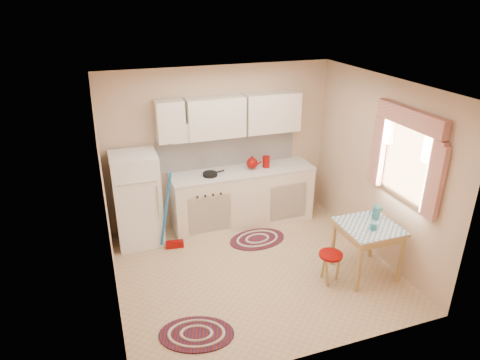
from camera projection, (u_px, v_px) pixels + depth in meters
name	position (u px, v px, depth m)	size (l,w,h in m)	color
room_shell	(261.00, 152.00, 5.45)	(3.64, 3.60, 2.52)	tan
fridge	(137.00, 199.00, 6.23)	(0.65, 0.60, 1.40)	white
broom	(172.00, 211.00, 6.10)	(0.28, 0.12, 1.20)	#1D68B5
base_cabinets	(243.00, 198.00, 6.87)	(2.25, 0.60, 0.88)	white
countertop	(243.00, 171.00, 6.69)	(2.27, 0.62, 0.04)	silver
frying_pan	(210.00, 174.00, 6.46)	(0.22, 0.22, 0.05)	black
red_kettle	(252.00, 163.00, 6.69)	(0.20, 0.18, 0.20)	#830704
red_canister	(266.00, 162.00, 6.76)	(0.11, 0.11, 0.16)	#830704
table	(366.00, 250.00, 5.63)	(0.72, 0.72, 0.72)	tan
stool	(330.00, 267.00, 5.52)	(0.30, 0.30, 0.42)	#830704
coffee_pot	(377.00, 211.00, 5.59)	(0.12, 0.11, 0.25)	#29737F
mug	(374.00, 226.00, 5.37)	(0.09, 0.09, 0.10)	#29737F
rug_center	(257.00, 239.00, 6.53)	(0.88, 0.58, 0.02)	maroon
rug_left	(196.00, 334.00, 4.72)	(0.84, 0.56, 0.02)	maroon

